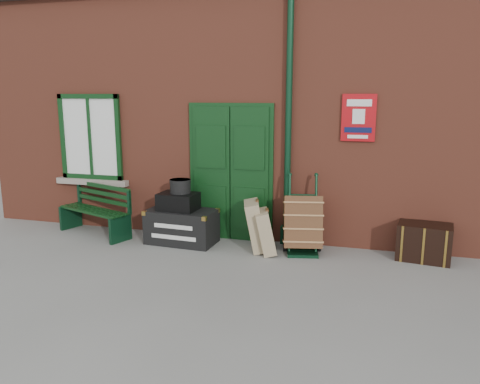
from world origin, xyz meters
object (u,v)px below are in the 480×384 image
(houdini_trunk, at_px, (182,226))
(porter_trolley, at_px, (303,223))
(bench, at_px, (97,209))
(dark_trunk, at_px, (424,242))

(houdini_trunk, distance_m, porter_trolley, 1.98)
(houdini_trunk, xyz_separation_m, porter_trolley, (1.97, 0.09, 0.18))
(bench, distance_m, dark_trunk, 5.36)
(porter_trolley, bearing_deg, dark_trunk, -7.47)
(bench, distance_m, houdini_trunk, 1.62)
(porter_trolley, distance_m, dark_trunk, 1.79)
(porter_trolley, xyz_separation_m, dark_trunk, (1.77, 0.14, -0.19))
(bench, distance_m, porter_trolley, 3.58)
(bench, bearing_deg, dark_trunk, 22.27)
(porter_trolley, bearing_deg, bench, 168.21)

